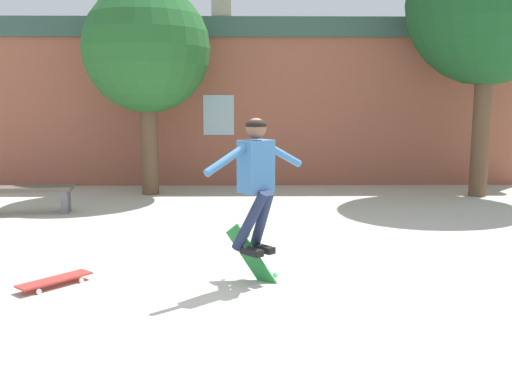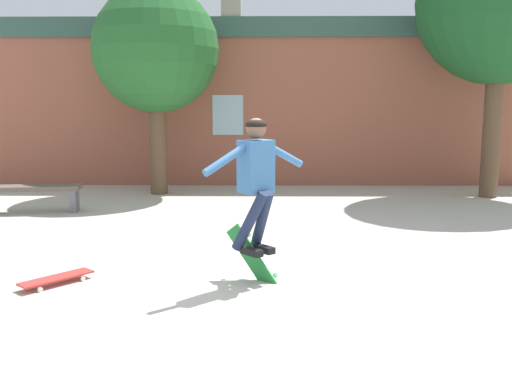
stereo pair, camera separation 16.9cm
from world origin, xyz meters
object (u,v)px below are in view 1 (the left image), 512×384
tree_right (489,4)px  tree_left (147,50)px  skateboard_flipping (253,260)px  skater (256,173)px  skateboard_resting (55,280)px  park_bench (22,194)px

tree_right → tree_left: bearing=177.2°
skateboard_flipping → skater: bearing=-45.2°
skateboard_flipping → skateboard_resting: skateboard_flipping is taller
skater → skateboard_resting: skater is taller
tree_right → skateboard_flipping: (-4.68, -5.58, -3.59)m
tree_left → park_bench: 3.82m
skater → skateboard_resting: bearing=-129.2°
tree_right → skater: bearing=-129.4°
skater → skateboard_flipping: skater is taller
tree_right → tree_left: 6.82m
skateboard_flipping → skateboard_resting: 2.08m
tree_left → skater: 6.59m
park_bench → skateboard_flipping: 5.46m
skater → skateboard_resting: size_ratio=1.96×
skateboard_resting → tree_right: bearing=171.7°
skateboard_resting → skater: bearing=134.1°
tree_left → skater: size_ratio=2.99×
skateboard_flipping → skateboard_resting: (-2.07, -0.18, -0.15)m
tree_right → park_bench: 9.45m
tree_right → skateboard_flipping: tree_right is taller
skateboard_flipping → park_bench: bearing=160.6°
tree_right → park_bench: tree_right is taller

